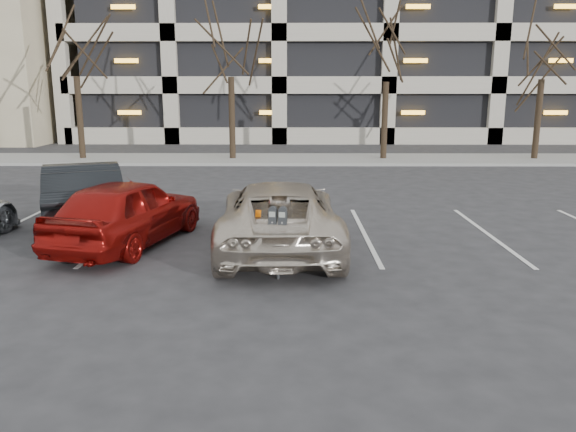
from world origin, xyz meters
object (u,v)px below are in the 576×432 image
object	(u,v)px
tree_b	(230,23)
tree_c	(388,32)
tree_a	(72,23)
parking_meter	(278,225)
car_red	(127,211)
tree_d	(547,27)
car_dark	(83,195)
suv_silver	(279,215)

from	to	relation	value
tree_b	tree_c	distance (m)	7.01
tree_a	parking_meter	size ratio (longest dim) A/B	6.78
tree_b	car_red	world-z (taller)	tree_b
tree_b	tree_d	size ratio (longest dim) A/B	1.03
car_red	tree_b	bearing A→B (deg)	-77.91
car_dark	tree_b	bearing A→B (deg)	-120.87
tree_d	suv_silver	xyz separation A→B (m)	(-11.51, -14.95, -5.21)
suv_silver	car_dark	bearing A→B (deg)	-24.05
tree_b	parking_meter	world-z (taller)	tree_b
car_red	car_dark	distance (m)	2.19
tree_a	tree_d	xyz separation A→B (m)	(21.00, 0.00, -0.21)
parking_meter	car_dark	bearing A→B (deg)	152.03
parking_meter	car_red	distance (m)	3.87
tree_b	suv_silver	size ratio (longest dim) A/B	1.63
parking_meter	car_red	size ratio (longest dim) A/B	0.30
suv_silver	car_red	distance (m)	3.19
suv_silver	parking_meter	bearing A→B (deg)	88.58
suv_silver	car_red	world-z (taller)	car_red
tree_b	tree_d	distance (m)	14.00
tree_a	tree_c	world-z (taller)	tree_a
tree_b	car_dark	world-z (taller)	tree_b
tree_d	car_red	bearing A→B (deg)	-135.08
tree_b	tree_d	bearing A→B (deg)	0.00
tree_a	car_dark	world-z (taller)	tree_a
tree_d	suv_silver	distance (m)	19.57
tree_d	parking_meter	bearing A→B (deg)	-124.34
tree_a	tree_d	size ratio (longest dim) A/B	1.04
parking_meter	tree_a	bearing A→B (deg)	130.21
parking_meter	car_dark	size ratio (longest dim) A/B	0.27
tree_b	car_red	xyz separation A→B (m)	(-0.68, -14.64, -5.36)
suv_silver	car_dark	world-z (taller)	car_dark
tree_c	tree_a	bearing A→B (deg)	180.00
parking_meter	suv_silver	xyz separation A→B (m)	(-0.02, 1.87, -0.25)
tree_c	suv_silver	xyz separation A→B (m)	(-4.51, -14.95, -5.03)
tree_c	tree_d	distance (m)	7.00
tree_b	tree_c	size ratio (longest dim) A/B	1.06
tree_a	tree_d	world-z (taller)	tree_a
tree_a	tree_d	bearing A→B (deg)	0.00
tree_c	parking_meter	xyz separation A→B (m)	(-4.49, -16.82, -4.77)
tree_b	parking_meter	xyz separation A→B (m)	(2.51, -16.82, -5.12)
car_dark	tree_a	bearing A→B (deg)	-91.12
tree_c	tree_d	size ratio (longest dim) A/B	0.97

